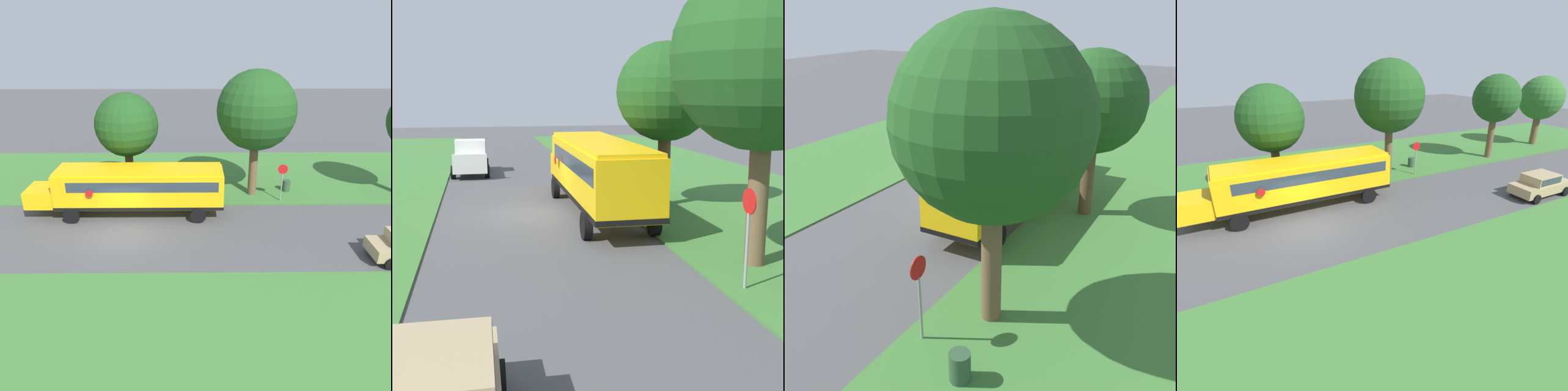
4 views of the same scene
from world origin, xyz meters
The scene contains 7 objects.
ground_plane centered at (0.00, 0.00, 0.00)m, with size 120.00×120.00×0.00m, color #4C4C4F.
grass_verge centered at (-10.00, 0.00, 0.04)m, with size 12.00×80.00×0.08m, color #3D7533.
school_bus centered at (-2.75, 0.53, 1.92)m, with size 2.85×12.42×3.16m.
pickup_truck centered at (2.70, -12.46, 1.07)m, with size 2.28×5.40×2.10m.
oak_tree_beside_bus centered at (-6.02, -0.26, 5.20)m, with size 4.34×4.34×7.32m.
oak_tree_roadside_mid centered at (-5.77, 8.37, 6.20)m, with size 5.37×5.37×8.83m.
stop_sign centered at (-4.60, 10.30, 1.74)m, with size 0.08×0.68×2.74m.
Camera 2 is at (2.08, 22.79, 5.15)m, focal length 50.00 mm.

